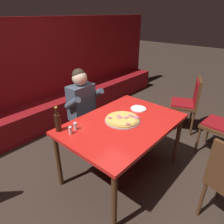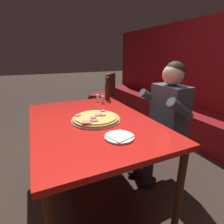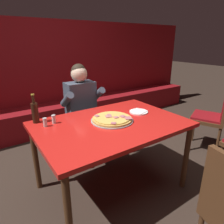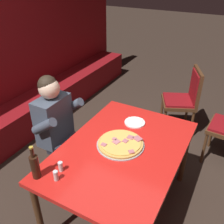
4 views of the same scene
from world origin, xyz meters
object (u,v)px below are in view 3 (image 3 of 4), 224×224
(diner_seated_blue_shirt, at_px, (84,108))
(main_dining_table, at_px, (111,129))
(plate_white_paper, at_px, (139,112))
(shaker_red_pepper_flakes, at_px, (45,123))
(beer_bottle, at_px, (35,112))
(shaker_black_pepper, at_px, (54,120))
(pizza, at_px, (112,119))
(dining_chair_far_left, at_px, (215,114))

(diner_seated_blue_shirt, bearing_deg, main_dining_table, -95.26)
(plate_white_paper, relative_size, shaker_red_pepper_flakes, 2.44)
(beer_bottle, relative_size, shaker_black_pepper, 3.40)
(shaker_black_pepper, relative_size, diner_seated_blue_shirt, 0.07)
(beer_bottle, distance_m, diner_seated_blue_shirt, 0.78)
(main_dining_table, relative_size, diner_seated_blue_shirt, 1.15)
(plate_white_paper, bearing_deg, diner_seated_blue_shirt, 117.54)
(main_dining_table, height_order, beer_bottle, beer_bottle)
(plate_white_paper, bearing_deg, pizza, -174.77)
(pizza, distance_m, diner_seated_blue_shirt, 0.72)
(pizza, height_order, diner_seated_blue_shirt, diner_seated_blue_shirt)
(pizza, xyz_separation_m, diner_seated_blue_shirt, (0.03, 0.72, -0.09))
(main_dining_table, relative_size, dining_chair_far_left, 1.49)
(shaker_red_pepper_flakes, relative_size, diner_seated_blue_shirt, 0.07)
(shaker_red_pepper_flakes, distance_m, shaker_black_pepper, 0.10)
(beer_bottle, bearing_deg, shaker_black_pepper, -41.08)
(beer_bottle, xyz_separation_m, dining_chair_far_left, (2.26, -0.59, -0.31))
(shaker_red_pepper_flakes, relative_size, dining_chair_far_left, 0.09)
(beer_bottle, height_order, diner_seated_blue_shirt, diner_seated_blue_shirt)
(shaker_red_pepper_flakes, relative_size, shaker_black_pepper, 1.00)
(pizza, distance_m, beer_bottle, 0.76)
(plate_white_paper, distance_m, beer_bottle, 1.10)
(pizza, height_order, beer_bottle, beer_bottle)
(beer_bottle, relative_size, dining_chair_far_left, 0.30)
(main_dining_table, relative_size, shaker_red_pepper_flakes, 16.98)
(plate_white_paper, bearing_deg, beer_bottle, 161.20)
(shaker_red_pepper_flakes, bearing_deg, shaker_black_pepper, 17.62)
(main_dining_table, xyz_separation_m, shaker_red_pepper_flakes, (-0.57, 0.27, 0.11))
(main_dining_table, distance_m, dining_chair_far_left, 1.66)
(pizza, xyz_separation_m, shaker_black_pepper, (-0.51, 0.27, 0.02))
(shaker_red_pepper_flakes, distance_m, dining_chair_far_left, 2.27)
(plate_white_paper, relative_size, beer_bottle, 0.72)
(plate_white_paper, distance_m, shaker_red_pepper_flakes, 1.02)
(shaker_black_pepper, bearing_deg, diner_seated_blue_shirt, 39.45)
(pizza, bearing_deg, dining_chair_far_left, -6.93)
(pizza, bearing_deg, plate_white_paper, 5.23)
(pizza, bearing_deg, main_dining_table, -136.68)
(main_dining_table, distance_m, beer_bottle, 0.77)
(diner_seated_blue_shirt, bearing_deg, shaker_black_pepper, -140.55)
(pizza, bearing_deg, shaker_red_pepper_flakes, 158.48)
(plate_white_paper, distance_m, shaker_black_pepper, 0.93)
(main_dining_table, relative_size, pizza, 3.38)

